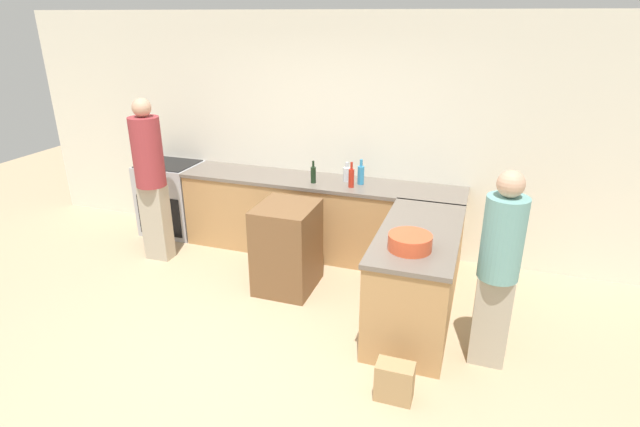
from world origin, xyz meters
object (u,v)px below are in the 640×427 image
Objects in this scene: island_table at (287,247)px; person_by_range at (150,175)px; paper_bag at (394,381)px; dish_soap_bottle at (361,174)px; range_oven at (172,198)px; hot_sauce_bottle at (351,177)px; vinegar_bottle_clear at (347,174)px; mixing_bowl at (410,242)px; person_at_peninsula at (499,264)px; wine_bottle_dark at (313,174)px.

person_by_range is at bearing 174.93° from island_table.
dish_soap_bottle is at bearing 111.13° from paper_bag.
dish_soap_bottle is at bearing 59.44° from island_table.
range_oven is 2.47m from hot_sauce_bottle.
person_by_range reaches higher than vinegar_bottle_clear.
island_table reaches higher than paper_bag.
hot_sauce_bottle reaches higher than island_table.
mixing_bowl is at bearing -24.10° from island_table.
paper_bag is at bearing -42.99° from island_table.
vinegar_bottle_clear is at bearing 136.86° from person_at_peninsula.
mixing_bowl is (1.31, -0.59, 0.52)m from island_table.
wine_bottle_dark is at bearing -3.13° from range_oven.
island_table is 1.88m from paper_bag.
paper_bag is (1.35, -2.03, -0.85)m from wine_bottle_dark.
paper_bag is (3.03, -1.42, -0.86)m from person_by_range.
hot_sauce_bottle is at bearing -2.87° from range_oven.
hot_sauce_bottle reaches higher than wine_bottle_dark.
dish_soap_bottle is (0.51, 0.13, 0.01)m from wine_bottle_dark.
wine_bottle_dark is at bearing -153.73° from vinegar_bottle_clear.
vinegar_bottle_clear is at bearing 122.17° from mixing_bowl.
range_oven is at bearing 147.13° from paper_bag.
range_oven is at bearing 159.51° from person_at_peninsula.
dish_soap_bottle is 2.47m from paper_bag.
island_table is 0.49× the size of person_by_range.
paper_bag is (-0.63, -0.67, -0.74)m from person_at_peninsula.
hot_sauce_bottle is 2.05m from person_at_peninsula.
island_table is 4.06× the size of vinegar_bottle_clear.
dish_soap_bottle reaches higher than wine_bottle_dark.
range_oven is at bearing -178.51° from vinegar_bottle_clear.
range_oven is 4.23m from person_at_peninsula.
dish_soap_bottle is (0.17, -0.04, 0.02)m from vinegar_bottle_clear.
person_at_peninsula is (3.66, -0.75, -0.12)m from person_by_range.
dish_soap_bottle is 0.17× the size of person_at_peninsula.
person_by_range is (-2.12, -0.60, -0.00)m from hot_sauce_bottle.
person_at_peninsula is 5.44× the size of paper_bag.
island_table is 1.77m from person_by_range.
paper_bag is at bearing -85.65° from mixing_bowl.
person_at_peninsula is at bearing -34.67° from wine_bottle_dark.
island_table is at bearing -121.24° from hot_sauce_bottle.
wine_bottle_dark reaches higher than vinegar_bottle_clear.
person_by_range is at bearing 166.16° from mixing_bowl.
dish_soap_bottle reaches higher than paper_bag.
person_by_range is 3.45m from paper_bag.
vinegar_bottle_clear reaches higher than range_oven.
person_by_range is at bearing -158.82° from vinegar_bottle_clear.
person_by_range is at bearing -159.89° from wine_bottle_dark.
paper_bag is (0.05, -0.68, -0.82)m from mixing_bowl.
range_oven is at bearing -179.56° from dish_soap_bottle.
mixing_bowl is at bearing -13.84° from person_by_range.
paper_bag is at bearing -133.35° from person_at_peninsula.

